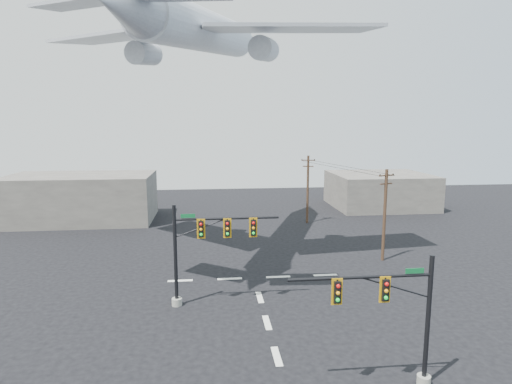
{
  "coord_description": "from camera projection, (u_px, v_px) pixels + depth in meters",
  "views": [
    {
      "loc": [
        -3.45,
        -21.33,
        12.64
      ],
      "look_at": [
        -0.6,
        5.0,
        8.31
      ],
      "focal_mm": 30.0,
      "sensor_mm": 36.0,
      "label": 1
    }
  ],
  "objects": [
    {
      "name": "utility_pole_a",
      "position": [
        385.0,
        213.0,
        38.93
      ],
      "size": [
        1.64,
        0.66,
        8.48
      ],
      "rotation": [
        0.0,
        0.0,
        0.33
      ],
      "color": "#452F1D",
      "rests_on": "ground"
    },
    {
      "name": "lane_markings",
      "position": [
        264.0,
        313.0,
        28.57
      ],
      "size": [
        14.0,
        21.2,
        0.01
      ],
      "color": "white",
      "rests_on": "ground"
    },
    {
      "name": "building_right",
      "position": [
        380.0,
        190.0,
        64.52
      ],
      "size": [
        14.0,
        12.0,
        5.0
      ],
      "primitive_type": "cube",
      "color": "slate",
      "rests_on": "ground"
    },
    {
      "name": "signal_mast_far",
      "position": [
        202.0,
        249.0,
        29.34
      ],
      "size": [
        7.49,
        0.79,
        7.15
      ],
      "color": "gray",
      "rests_on": "ground"
    },
    {
      "name": "airliner",
      "position": [
        203.0,
        31.0,
        38.25
      ],
      "size": [
        29.99,
        32.51,
        8.67
      ],
      "rotation": [
        0.0,
        -0.1,
        1.24
      ],
      "color": "silver"
    },
    {
      "name": "signal_mast_near",
      "position": [
        398.0,
        318.0,
        20.06
      ],
      "size": [
        7.13,
        0.72,
        6.55
      ],
      "color": "gray",
      "rests_on": "ground"
    },
    {
      "name": "power_lines",
      "position": [
        341.0,
        167.0,
        45.74
      ],
      "size": [
        5.15,
        15.42,
        0.03
      ],
      "color": "black"
    },
    {
      "name": "building_left",
      "position": [
        81.0,
        198.0,
        55.06
      ],
      "size": [
        18.0,
        10.0,
        6.0
      ],
      "primitive_type": "cube",
      "color": "slate",
      "rests_on": "ground"
    },
    {
      "name": "ground",
      "position": [
        277.0,
        356.0,
        23.34
      ],
      "size": [
        120.0,
        120.0,
        0.0
      ],
      "primitive_type": "plane",
      "color": "black",
      "rests_on": "ground"
    },
    {
      "name": "utility_pole_b",
      "position": [
        308.0,
        188.0,
        53.66
      ],
      "size": [
        1.7,
        0.57,
        8.55
      ],
      "rotation": [
        0.0,
        0.0,
        -0.27
      ],
      "color": "#452F1D",
      "rests_on": "ground"
    }
  ]
}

